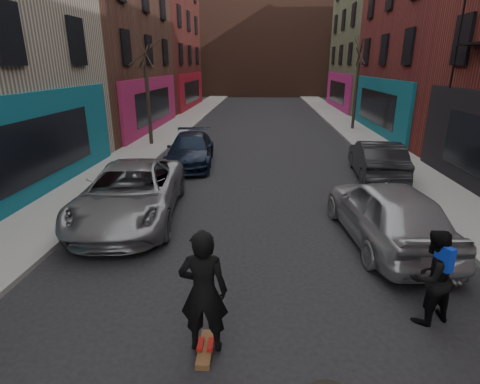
# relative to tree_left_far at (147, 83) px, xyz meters

# --- Properties ---
(sidewalk_left) EXTENTS (2.50, 84.00, 0.13)m
(sidewalk_left) POSITION_rel_tree_left_far_xyz_m (-0.05, 12.00, -3.31)
(sidewalk_left) COLOR gray
(sidewalk_left) RESTS_ON ground
(sidewalk_right) EXTENTS (2.50, 84.00, 0.13)m
(sidewalk_right) POSITION_rel_tree_left_far_xyz_m (12.45, 12.00, -3.31)
(sidewalk_right) COLOR gray
(sidewalk_right) RESTS_ON ground
(building_far) EXTENTS (40.00, 10.00, 14.00)m
(building_far) POSITION_rel_tree_left_far_xyz_m (6.20, 38.00, 3.62)
(building_far) COLOR #47281E
(building_far) RESTS_ON ground
(tree_left_far) EXTENTS (2.00, 2.00, 6.50)m
(tree_left_far) POSITION_rel_tree_left_far_xyz_m (0.00, 0.00, 0.00)
(tree_left_far) COLOR black
(tree_left_far) RESTS_ON sidewalk_left
(tree_right_far) EXTENTS (2.00, 2.00, 6.80)m
(tree_right_far) POSITION_rel_tree_left_far_xyz_m (12.40, 6.00, 0.15)
(tree_right_far) COLOR black
(tree_right_far) RESTS_ON sidewalk_right
(parked_left_far) EXTENTS (3.23, 5.97, 1.59)m
(parked_left_far) POSITION_rel_tree_left_far_xyz_m (2.43, -10.27, -2.58)
(parked_left_far) COLOR gray
(parked_left_far) RESTS_ON ground
(parked_left_end) EXTENTS (2.36, 4.93, 1.39)m
(parked_left_end) POSITION_rel_tree_left_far_xyz_m (3.00, -4.01, -2.69)
(parked_left_end) COLOR black
(parked_left_end) RESTS_ON ground
(parked_right_far) EXTENTS (2.47, 5.04, 1.65)m
(parked_right_far) POSITION_rel_tree_left_far_xyz_m (9.40, -11.42, -2.55)
(parked_right_far) COLOR #9CA0A5
(parked_right_far) RESTS_ON ground
(parked_right_end) EXTENTS (1.91, 4.64, 1.49)m
(parked_right_end) POSITION_rel_tree_left_far_xyz_m (10.80, -5.50, -2.63)
(parked_right_end) COLOR black
(parked_right_end) RESTS_ON ground
(skateboard) EXTENTS (0.23, 0.80, 0.10)m
(skateboard) POSITION_rel_tree_left_far_xyz_m (5.42, -15.59, -3.33)
(skateboard) COLOR brown
(skateboard) RESTS_ON ground
(skateboarder) EXTENTS (0.75, 0.50, 2.02)m
(skateboarder) POSITION_rel_tree_left_far_xyz_m (5.42, -15.59, -2.27)
(skateboarder) COLOR black
(skateboarder) RESTS_ON skateboard
(pedestrian) EXTENTS (1.04, 0.94, 1.75)m
(pedestrian) POSITION_rel_tree_left_far_xyz_m (9.20, -14.55, -2.50)
(pedestrian) COLOR black
(pedestrian) RESTS_ON ground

